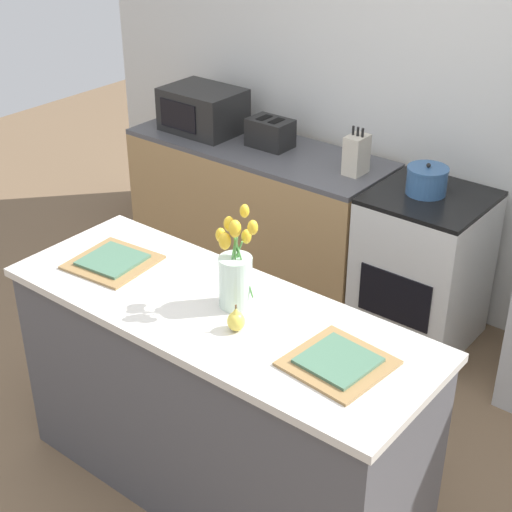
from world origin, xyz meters
name	(u,v)px	position (x,y,z in m)	size (l,w,h in m)	color
ground_plane	(221,486)	(0.00, 0.00, 0.00)	(10.00, 10.00, 0.00)	brown
back_wall	(459,87)	(0.00, 2.00, 1.35)	(5.20, 0.08, 2.70)	silver
kitchen_island	(219,403)	(0.00, 0.00, 0.47)	(1.80, 0.66, 0.95)	#4C4C51
back_counter	(258,211)	(-1.06, 1.60, 0.44)	(1.68, 0.60, 0.88)	tan
stove_range	(422,268)	(0.10, 1.60, 0.44)	(0.60, 0.61, 0.88)	silver
flower_vase	(236,273)	(0.05, 0.06, 1.09)	(0.17, 0.15, 0.41)	silver
pear_figurine	(236,320)	(0.16, -0.07, 0.99)	(0.07, 0.07, 0.11)	#E5CC4C
plate_setting_left	(113,261)	(-0.57, -0.01, 0.96)	(0.35, 0.35, 0.02)	olive
plate_setting_right	(338,362)	(0.57, -0.01, 0.96)	(0.35, 0.35, 0.02)	olive
toaster	(270,133)	(-1.00, 1.64, 0.97)	(0.28, 0.18, 0.17)	black
cooking_pot	(427,180)	(0.06, 1.61, 0.95)	(0.22, 0.22, 0.17)	#386093
microwave	(203,110)	(-1.50, 1.60, 1.02)	(0.48, 0.37, 0.27)	black
knife_block	(356,155)	(-0.37, 1.60, 0.99)	(0.10, 0.14, 0.27)	beige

